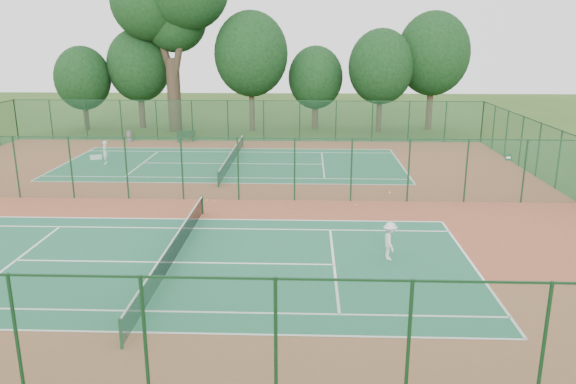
% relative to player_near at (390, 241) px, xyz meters
% --- Properties ---
extents(ground, '(120.00, 120.00, 0.00)m').
position_rel_player_near_xyz_m(ground, '(-8.65, 8.34, -0.80)').
color(ground, '#2C4C17').
rests_on(ground, ground).
extents(red_pad, '(40.00, 36.00, 0.01)m').
position_rel_player_near_xyz_m(red_pad, '(-8.65, 8.34, -0.80)').
color(red_pad, brown).
rests_on(red_pad, ground).
extents(court_near, '(23.77, 10.97, 0.01)m').
position_rel_player_near_xyz_m(court_near, '(-8.65, -0.66, -0.79)').
color(court_near, '#1D5C41').
rests_on(court_near, red_pad).
extents(court_far, '(23.77, 10.97, 0.01)m').
position_rel_player_near_xyz_m(court_far, '(-8.65, 17.34, -0.79)').
color(court_far, '#1E6140').
rests_on(court_far, red_pad).
extents(fence_north, '(40.00, 0.09, 3.50)m').
position_rel_player_near_xyz_m(fence_north, '(-8.65, 26.34, 0.96)').
color(fence_north, '#164329').
rests_on(fence_north, ground).
extents(fence_south, '(40.00, 0.09, 3.50)m').
position_rel_player_near_xyz_m(fence_south, '(-8.65, -9.66, 0.96)').
color(fence_south, '#1C5536').
rests_on(fence_south, ground).
extents(fence_divider, '(40.00, 0.09, 3.50)m').
position_rel_player_near_xyz_m(fence_divider, '(-8.65, 8.34, 0.96)').
color(fence_divider, '#194D33').
rests_on(fence_divider, ground).
extents(tennis_net_near, '(0.10, 12.90, 0.97)m').
position_rel_player_near_xyz_m(tennis_net_near, '(-8.65, -0.66, -0.26)').
color(tennis_net_near, '#163E25').
rests_on(tennis_net_near, ground).
extents(tennis_net_far, '(0.10, 12.90, 0.97)m').
position_rel_player_near_xyz_m(tennis_net_far, '(-8.65, 17.34, -0.26)').
color(tennis_net_far, '#153A21').
rests_on(tennis_net_far, ground).
extents(player_near, '(0.63, 1.04, 1.56)m').
position_rel_player_near_xyz_m(player_near, '(0.00, 0.00, 0.00)').
color(player_near, silver).
rests_on(player_near, court_near).
extents(player_far, '(0.49, 0.66, 1.65)m').
position_rel_player_near_xyz_m(player_far, '(-17.60, 16.97, 0.04)').
color(player_far, white).
rests_on(player_far, court_far).
extents(trash_bin, '(0.60, 0.60, 0.92)m').
position_rel_player_near_xyz_m(trash_bin, '(-18.59, 25.62, -0.33)').
color(trash_bin, slate).
rests_on(trash_bin, red_pad).
extents(bench, '(1.63, 1.08, 0.98)m').
position_rel_player_near_xyz_m(bench, '(-13.74, 25.65, -0.29)').
color(bench, '#12351C').
rests_on(bench, red_pad).
extents(kit_bag, '(0.88, 0.59, 0.31)m').
position_rel_player_near_xyz_m(kit_bag, '(-18.85, 18.44, -0.64)').
color(kit_bag, silver).
rests_on(kit_bag, red_pad).
extents(stray_ball_a, '(0.07, 0.07, 0.07)m').
position_rel_player_near_xyz_m(stray_ball_a, '(-8.83, 8.07, -0.76)').
color(stray_ball_a, '#CDDE33').
rests_on(stray_ball_a, red_pad).
extents(stray_ball_b, '(0.08, 0.08, 0.08)m').
position_rel_player_near_xyz_m(stray_ball_b, '(-0.75, 7.42, -0.75)').
color(stray_ball_b, '#B5D732').
rests_on(stray_ball_b, red_pad).
extents(stray_ball_c, '(0.07, 0.07, 0.07)m').
position_rel_player_near_xyz_m(stray_ball_c, '(-8.36, 7.90, -0.76)').
color(stray_ball_c, '#BACA2F').
rests_on(stray_ball_c, red_pad).
extents(big_tree, '(10.93, 8.00, 16.79)m').
position_rel_player_near_xyz_m(big_tree, '(-15.86, 31.87, 11.09)').
color(big_tree, '#33271C').
rests_on(big_tree, ground).
extents(evergreen_row, '(39.00, 5.00, 12.00)m').
position_rel_player_near_xyz_m(evergreen_row, '(-8.15, 32.59, -0.80)').
color(evergreen_row, black).
rests_on(evergreen_row, ground).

